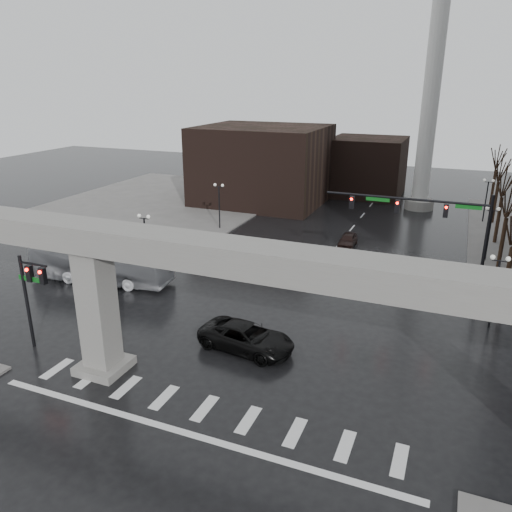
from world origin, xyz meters
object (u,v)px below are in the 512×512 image
Objects in this scene: pickup_truck at (247,337)px; city_bus at (100,262)px; far_car at (348,240)px; signal_mast_arm at (433,219)px.

city_bus is at bearing 77.43° from pickup_truck.
pickup_truck is 1.56× the size of far_car.
city_bus reaches higher than far_car.
signal_mast_arm is 17.28m from pickup_truck.
far_car is at bearing 132.99° from signal_mast_arm.
city_bus is 23.63m from far_car.
city_bus is at bearing -161.98° from signal_mast_arm.
far_car is at bearing 4.09° from pickup_truck.
signal_mast_arm is at bearing -48.71° from far_car.
city_bus is (-15.39, 5.59, 0.82)m from pickup_truck.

